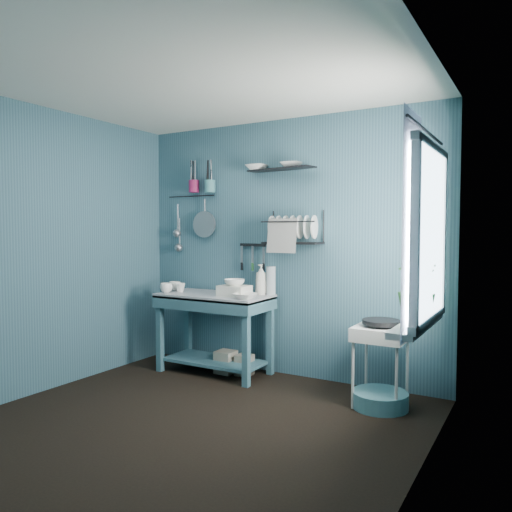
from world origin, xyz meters
The scene contains 35 objects.
floor centered at (0.00, 0.00, 0.00)m, with size 3.20×3.20×0.00m, color black.
ceiling centered at (0.00, 0.00, 2.50)m, with size 3.20×3.20×0.00m, color silver.
wall_back centered at (0.00, 1.50, 1.25)m, with size 3.20×3.20×0.00m, color #325766.
wall_left centered at (-1.60, 0.00, 1.25)m, with size 3.00×3.00×0.00m, color #325766.
wall_right centered at (1.60, 0.00, 1.25)m, with size 3.00×3.00×0.00m, color #325766.
work_counter centered at (-0.62, 1.17, 0.40)m, with size 1.12×0.56×0.79m, color #335F6C.
mug_left centered at (-1.10, 1.01, 0.84)m, with size 0.12×0.12×0.10m, color white.
mug_mid centered at (-1.00, 1.11, 0.84)m, with size 0.10×0.10×0.09m, color white.
mug_right centered at (-1.12, 1.17, 0.84)m, with size 0.12×0.12×0.10m, color white.
wash_tub centered at (-0.37, 1.15, 0.84)m, with size 0.28×0.22×0.10m, color silver.
tub_bowl centered at (-0.37, 1.15, 0.92)m, with size 0.20×0.20×0.06m, color white.
soap_bottle centered at (-0.20, 1.37, 0.94)m, with size 0.12×0.12×0.30m, color silver.
water_bottle centered at (-0.10, 1.39, 0.93)m, with size 0.09×0.09×0.28m, color silver.
counter_bowl centered at (-0.17, 1.02, 0.82)m, with size 0.22×0.22×0.05m, color white.
hotplate_stand centered at (1.09, 1.07, 0.32)m, with size 0.40×0.40×0.65m, color silver.
frying_pan centered at (1.09, 1.07, 0.69)m, with size 0.30×0.30×0.04m, color black.
knife_strip centered at (-0.34, 1.47, 1.27)m, with size 0.32×0.02×0.03m, color black.
dish_rack centered at (0.15, 1.37, 1.45)m, with size 0.55×0.24×0.32m, color black.
upper_shelf centered at (0.01, 1.40, 2.01)m, with size 0.70×0.18×0.01m, color black.
shelf_bowl_left centered at (-0.26, 1.40, 2.00)m, with size 0.21×0.21×0.05m, color white.
shelf_bowl_right centered at (0.12, 1.40, 2.07)m, with size 0.20×0.20×0.05m, color white.
utensil_cup_magenta centered at (-1.05, 1.42, 1.89)m, with size 0.11×0.11×0.13m, color #941B4C.
utensil_cup_teal centered at (-0.84, 1.42, 1.88)m, with size 0.11×0.11×0.13m, color teal.
colander centered at (-0.94, 1.45, 1.48)m, with size 0.28×0.28×0.03m, color #94969B.
ladle_outer centered at (-1.30, 1.46, 1.56)m, with size 0.01×0.01×0.30m, color #94969B.
ladle_inner centered at (-1.28, 1.46, 1.40)m, with size 0.01×0.01×0.30m, color #94969B.
hook_rail centered at (-1.12, 1.47, 1.79)m, with size 0.01×0.01×0.60m, color black.
window_glass centered at (1.59, 0.45, 1.40)m, with size 1.10×1.10×0.00m, color white.
windowsill centered at (1.50, 0.45, 0.81)m, with size 0.16×0.95×0.04m, color silver.
curtain centered at (1.52, 0.15, 1.45)m, with size 1.35×1.35×0.00m, color white.
curtain_rod centered at (1.54, 0.45, 2.05)m, with size 0.02×0.02×1.05m, color black.
potted_plant centered at (1.48, 0.52, 1.05)m, with size 0.24×0.24×0.43m, color #2A692C.
storage_tin_large centered at (-0.52, 1.22, 0.11)m, with size 0.18×0.18×0.22m, color gray.
storage_tin_small centered at (-0.32, 1.25, 0.10)m, with size 0.15×0.15×0.20m, color gray.
floor_basin centered at (1.10, 1.02, 0.07)m, with size 0.45×0.45×0.13m, color teal.
Camera 1 is at (2.21, -2.87, 1.43)m, focal length 35.00 mm.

